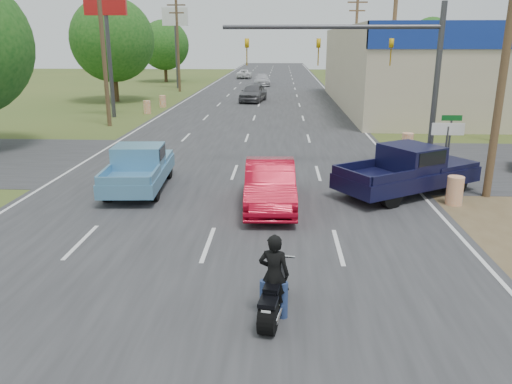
# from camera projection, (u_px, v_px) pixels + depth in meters

# --- Properties ---
(main_road) EXTENTS (15.00, 180.00, 0.02)m
(main_road) POSITION_uv_depth(u_px,v_px,m) (259.00, 105.00, 44.46)
(main_road) COLOR #2D2D30
(main_road) RESTS_ON ground
(cross_road) EXTENTS (120.00, 10.00, 0.02)m
(cross_road) POSITION_uv_depth(u_px,v_px,m) (238.00, 162.00, 23.43)
(cross_road) COLOR #2D2D30
(cross_road) RESTS_ON ground
(utility_pole_1) EXTENTS (2.00, 0.28, 10.00)m
(utility_pole_1) POSITION_uv_depth(u_px,v_px,m) (507.00, 45.00, 16.66)
(utility_pole_1) COLOR #4C3823
(utility_pole_1) RESTS_ON ground
(utility_pole_2) EXTENTS (2.00, 0.28, 10.00)m
(utility_pole_2) POSITION_uv_depth(u_px,v_px,m) (393.00, 43.00, 33.87)
(utility_pole_2) COLOR #4C3823
(utility_pole_2) RESTS_ON ground
(utility_pole_3) EXTENTS (2.00, 0.28, 10.00)m
(utility_pole_3) POSITION_uv_depth(u_px,v_px,m) (355.00, 43.00, 51.07)
(utility_pole_3) COLOR #4C3823
(utility_pole_3) RESTS_ON ground
(utility_pole_5) EXTENTS (2.00, 0.28, 10.00)m
(utility_pole_5) POSITION_uv_depth(u_px,v_px,m) (103.00, 43.00, 31.91)
(utility_pole_5) COLOR #4C3823
(utility_pole_5) RESTS_ON ground
(utility_pole_6) EXTENTS (2.00, 0.28, 10.00)m
(utility_pole_6) POSITION_uv_depth(u_px,v_px,m) (178.00, 43.00, 54.85)
(utility_pole_6) COLOR #4C3823
(utility_pole_6) RESTS_ON ground
(tree_1) EXTENTS (7.56, 7.56, 9.36)m
(tree_1) POSITION_uv_depth(u_px,v_px,m) (112.00, 40.00, 45.41)
(tree_1) COLOR #422D19
(tree_1) RESTS_ON ground
(tree_2) EXTENTS (6.72, 6.72, 8.32)m
(tree_2) POSITION_uv_depth(u_px,v_px,m) (164.00, 45.00, 68.57)
(tree_2) COLOR #422D19
(tree_2) RESTS_ON ground
(tree_5) EXTENTS (7.98, 7.98, 9.88)m
(tree_5) POSITION_uv_depth(u_px,v_px,m) (431.00, 39.00, 93.91)
(tree_5) COLOR #422D19
(tree_5) RESTS_ON ground
(tree_6) EXTENTS (8.82, 8.82, 10.92)m
(tree_6) POSITION_uv_depth(u_px,v_px,m) (117.00, 36.00, 96.60)
(tree_6) COLOR #422D19
(tree_6) RESTS_ON ground
(barrel_0) EXTENTS (0.56, 0.56, 1.00)m
(barrel_0) POSITION_uv_depth(u_px,v_px,m) (455.00, 191.00, 17.17)
(barrel_0) COLOR orange
(barrel_0) RESTS_ON ground
(barrel_1) EXTENTS (0.56, 0.56, 1.00)m
(barrel_1) POSITION_uv_depth(u_px,v_px,m) (407.00, 143.00, 25.27)
(barrel_1) COLOR orange
(barrel_1) RESTS_ON ground
(barrel_2) EXTENTS (0.56, 0.56, 1.00)m
(barrel_2) POSITION_uv_depth(u_px,v_px,m) (147.00, 107.00, 38.99)
(barrel_2) COLOR orange
(barrel_2) RESTS_ON ground
(barrel_3) EXTENTS (0.56, 0.56, 1.00)m
(barrel_3) POSITION_uv_depth(u_px,v_px,m) (163.00, 101.00, 42.80)
(barrel_3) COLOR orange
(barrel_3) RESTS_ON ground
(pole_sign_left_near) EXTENTS (3.00, 0.35, 9.20)m
(pole_sign_left_near) POSITION_uv_depth(u_px,v_px,m) (106.00, 16.00, 35.24)
(pole_sign_left_near) COLOR #3F3F44
(pole_sign_left_near) RESTS_ON ground
(pole_sign_left_far) EXTENTS (3.00, 0.35, 9.20)m
(pole_sign_left_far) POSITION_uv_depth(u_px,v_px,m) (175.00, 26.00, 58.19)
(pole_sign_left_far) COLOR #3F3F44
(pole_sign_left_far) RESTS_ON ground
(lane_sign) EXTENTS (1.20, 0.08, 2.52)m
(lane_sign) POSITION_uv_depth(u_px,v_px,m) (447.00, 140.00, 18.66)
(lane_sign) COLOR #3F3F44
(lane_sign) RESTS_ON ground
(street_name_sign) EXTENTS (0.80, 0.08, 2.61)m
(street_name_sign) POSITION_uv_depth(u_px,v_px,m) (449.00, 140.00, 20.15)
(street_name_sign) COLOR #3F3F44
(street_name_sign) RESTS_ON ground
(signal_mast) EXTENTS (9.12, 0.40, 7.00)m
(signal_mast) POSITION_uv_depth(u_px,v_px,m) (374.00, 57.00, 20.81)
(signal_mast) COLOR #3F3F44
(signal_mast) RESTS_ON ground
(red_convertible) EXTENTS (1.81, 4.78, 1.56)m
(red_convertible) POSITION_uv_depth(u_px,v_px,m) (270.00, 185.00, 16.83)
(red_convertible) COLOR #A1071B
(red_convertible) RESTS_ON ground
(motorcycle) EXTENTS (0.75, 2.12, 1.08)m
(motorcycle) POSITION_uv_depth(u_px,v_px,m) (273.00, 297.00, 10.06)
(motorcycle) COLOR black
(motorcycle) RESTS_ON ground
(rider) EXTENTS (0.68, 0.51, 1.71)m
(rider) POSITION_uv_depth(u_px,v_px,m) (274.00, 279.00, 10.00)
(rider) COLOR black
(rider) RESTS_ON ground
(blue_pickup) EXTENTS (2.27, 5.19, 1.68)m
(blue_pickup) POSITION_uv_depth(u_px,v_px,m) (140.00, 167.00, 19.00)
(blue_pickup) COLOR black
(blue_pickup) RESTS_ON ground
(navy_pickup) EXTENTS (5.77, 4.77, 1.83)m
(navy_pickup) POSITION_uv_depth(u_px,v_px,m) (410.00, 170.00, 18.29)
(navy_pickup) COLOR black
(navy_pickup) RESTS_ON ground
(distant_car_grey) EXTENTS (2.74, 5.16, 1.67)m
(distant_car_grey) POSITION_uv_depth(u_px,v_px,m) (253.00, 93.00, 46.52)
(distant_car_grey) COLOR #59595E
(distant_car_grey) RESTS_ON ground
(distant_car_silver) EXTENTS (2.25, 5.08, 1.45)m
(distant_car_silver) POSITION_uv_depth(u_px,v_px,m) (262.00, 80.00, 63.65)
(distant_car_silver) COLOR silver
(distant_car_silver) RESTS_ON ground
(distant_car_white) EXTENTS (2.15, 4.66, 1.29)m
(distant_car_white) POSITION_uv_depth(u_px,v_px,m) (244.00, 74.00, 76.29)
(distant_car_white) COLOR white
(distant_car_white) RESTS_ON ground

